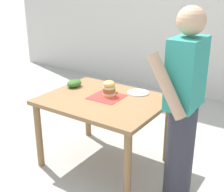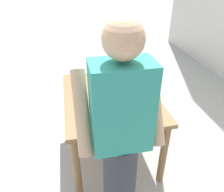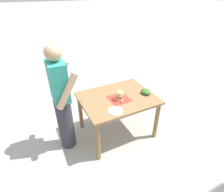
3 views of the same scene
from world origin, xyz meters
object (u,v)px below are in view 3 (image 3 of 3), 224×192
object	(u,v)px
side_salad	(146,92)
sandwich	(120,95)
diner_across_table	(62,100)
patio_table	(117,103)
side_plate_with_forks	(115,111)
pickle_spear	(121,101)

from	to	relation	value
side_salad	sandwich	bearing A→B (deg)	86.63
diner_across_table	sandwich	bearing A→B (deg)	-102.26
side_salad	patio_table	bearing A→B (deg)	76.78
diner_across_table	side_salad	bearing A→B (deg)	-99.08
patio_table	side_plate_with_forks	size ratio (longest dim) A/B	5.39
patio_table	side_salad	distance (m)	0.51
sandwich	diner_across_table	size ratio (longest dim) A/B	0.12
side_plate_with_forks	side_salad	xyz separation A→B (m)	(0.22, -0.68, 0.03)
patio_table	diner_across_table	world-z (taller)	diner_across_table
pickle_spear	diner_across_table	size ratio (longest dim) A/B	0.06
side_plate_with_forks	side_salad	distance (m)	0.72
side_plate_with_forks	patio_table	bearing A→B (deg)	-32.37
patio_table	side_plate_with_forks	xyz separation A→B (m)	(-0.33, 0.21, 0.11)
sandwich	side_salad	xyz separation A→B (m)	(-0.03, -0.48, -0.05)
side_plate_with_forks	side_salad	size ratio (longest dim) A/B	1.22
sandwich	side_salad	size ratio (longest dim) A/B	1.11
side_plate_with_forks	diner_across_table	size ratio (longest dim) A/B	0.13
patio_table	sandwich	distance (m)	0.21
patio_table	diner_across_table	distance (m)	0.90
patio_table	pickle_spear	distance (m)	0.20
patio_table	diner_across_table	size ratio (longest dim) A/B	0.70
side_salad	diner_across_table	bearing A→B (deg)	80.92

